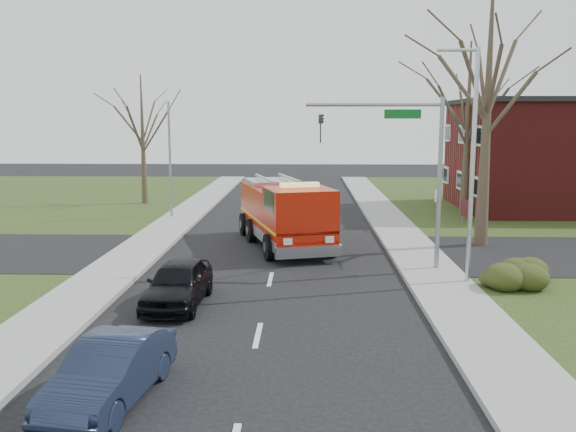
{
  "coord_description": "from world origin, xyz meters",
  "views": [
    {
      "loc": [
        1.31,
        -22.17,
        5.94
      ],
      "look_at": [
        0.58,
        2.66,
        2.0
      ],
      "focal_mm": 38.0,
      "sensor_mm": 36.0,
      "label": 1
    }
  ],
  "objects_px": {
    "fire_engine": "(285,215)",
    "parked_car_maroon": "(178,283)",
    "traffic_signal_mast": "(407,152)",
    "parked_car_gray": "(110,371)"
  },
  "relations": [
    {
      "from": "traffic_signal_mast",
      "to": "fire_engine",
      "type": "bearing_deg",
      "value": 136.48
    },
    {
      "from": "traffic_signal_mast",
      "to": "parked_car_maroon",
      "type": "distance_m",
      "value": 10.11
    },
    {
      "from": "traffic_signal_mast",
      "to": "parked_car_maroon",
      "type": "height_order",
      "value": "traffic_signal_mast"
    },
    {
      "from": "traffic_signal_mast",
      "to": "parked_car_gray",
      "type": "height_order",
      "value": "traffic_signal_mast"
    },
    {
      "from": "traffic_signal_mast",
      "to": "parked_car_maroon",
      "type": "relative_size",
      "value": 1.59
    },
    {
      "from": "traffic_signal_mast",
      "to": "parked_car_maroon",
      "type": "xyz_separation_m",
      "value": [
        -8.01,
        -4.72,
        -3.98
      ]
    },
    {
      "from": "parked_car_gray",
      "to": "fire_engine",
      "type": "bearing_deg",
      "value": 87.3
    },
    {
      "from": "fire_engine",
      "to": "parked_car_maroon",
      "type": "distance_m",
      "value": 9.89
    },
    {
      "from": "fire_engine",
      "to": "parked_car_maroon",
      "type": "bearing_deg",
      "value": -124.59
    },
    {
      "from": "parked_car_maroon",
      "to": "parked_car_gray",
      "type": "xyz_separation_m",
      "value": [
        0.0,
        -6.87,
        -0.05
      ]
    }
  ]
}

